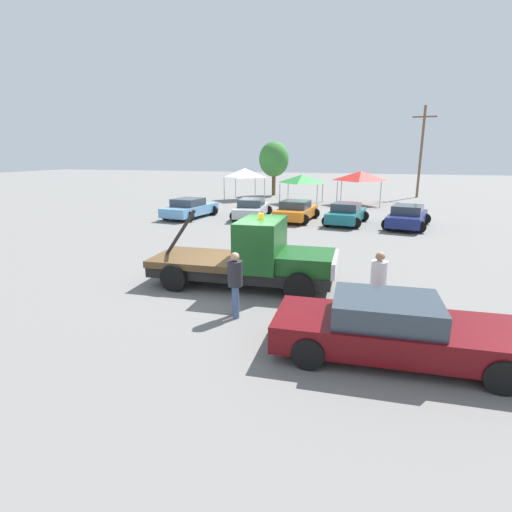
% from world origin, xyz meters
% --- Properties ---
extents(ground_plane, '(160.00, 160.00, 0.00)m').
position_xyz_m(ground_plane, '(0.00, 0.00, 0.00)').
color(ground_plane, slate).
extents(tow_truck, '(6.19, 2.61, 2.51)m').
position_xyz_m(tow_truck, '(0.38, 0.02, 0.96)').
color(tow_truck, black).
rests_on(tow_truck, ground).
extents(foreground_car, '(5.32, 2.29, 1.34)m').
position_xyz_m(foreground_car, '(4.73, -3.61, 0.65)').
color(foreground_car, '#5B0A0F').
rests_on(foreground_car, ground).
extents(person_near_truck, '(0.41, 0.41, 1.85)m').
position_xyz_m(person_near_truck, '(4.35, -1.60, 1.07)').
color(person_near_truck, '#847051').
rests_on(person_near_truck, ground).
extents(person_at_hood, '(0.40, 0.40, 1.79)m').
position_xyz_m(person_at_hood, '(0.72, -2.54, 1.03)').
color(person_at_hood, '#475B84').
rests_on(person_at_hood, ground).
extents(parked_car_skyblue, '(2.82, 4.79, 1.34)m').
position_xyz_m(parked_car_skyblue, '(-8.20, 12.64, 0.65)').
color(parked_car_skyblue, '#669ED1').
rests_on(parked_car_skyblue, ground).
extents(parked_car_silver, '(2.76, 4.96, 1.34)m').
position_xyz_m(parked_car_silver, '(-4.09, 13.75, 0.65)').
color(parked_car_silver, '#B7B7BC').
rests_on(parked_car_silver, ground).
extents(parked_car_orange, '(2.69, 4.39, 1.34)m').
position_xyz_m(parked_car_orange, '(-1.00, 13.52, 0.65)').
color(parked_car_orange, orange).
rests_on(parked_car_orange, ground).
extents(parked_car_teal, '(2.67, 4.40, 1.34)m').
position_xyz_m(parked_car_teal, '(2.25, 13.24, 0.65)').
color(parked_car_teal, '#196670').
rests_on(parked_car_teal, ground).
extents(parked_car_navy, '(2.95, 4.93, 1.34)m').
position_xyz_m(parked_car_navy, '(5.82, 13.17, 0.65)').
color(parked_car_navy, navy).
rests_on(parked_car_navy, ground).
extents(canopy_tent_white, '(3.08, 3.08, 2.95)m').
position_xyz_m(canopy_tent_white, '(-8.16, 24.14, 2.53)').
color(canopy_tent_white, '#9E9EA3').
rests_on(canopy_tent_white, ground).
extents(canopy_tent_green, '(3.25, 3.25, 2.51)m').
position_xyz_m(canopy_tent_green, '(-2.42, 22.74, 2.15)').
color(canopy_tent_green, '#9E9EA3').
rests_on(canopy_tent_green, ground).
extents(canopy_tent_red, '(3.52, 3.52, 2.84)m').
position_xyz_m(canopy_tent_red, '(2.45, 23.55, 2.43)').
color(canopy_tent_red, '#9E9EA3').
rests_on(canopy_tent_red, ground).
extents(tree_left, '(3.08, 3.08, 5.50)m').
position_xyz_m(tree_left, '(-6.65, 29.07, 3.69)').
color(tree_left, brown).
rests_on(tree_left, ground).
extents(utility_pole, '(2.20, 0.24, 8.75)m').
position_xyz_m(utility_pole, '(7.65, 31.34, 4.64)').
color(utility_pole, brown).
rests_on(utility_pole, ground).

